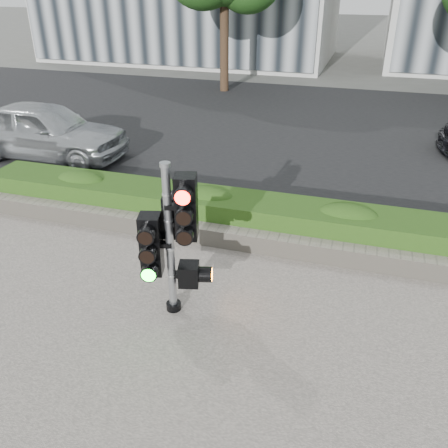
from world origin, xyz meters
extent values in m
plane|color=#51514C|center=(0.00, 0.00, 0.00)|extent=(120.00, 120.00, 0.00)
cube|color=black|center=(0.00, 10.00, 0.01)|extent=(60.00, 13.00, 0.02)
cube|color=gray|center=(0.00, 3.15, 0.06)|extent=(60.00, 0.25, 0.12)
cube|color=gray|center=(0.00, 1.90, 0.20)|extent=(12.00, 0.32, 0.34)
cube|color=#497524|center=(0.00, 2.55, 0.37)|extent=(12.00, 1.00, 0.68)
cylinder|color=black|center=(-4.50, 14.50, 2.02)|extent=(0.36, 0.36, 4.03)
cylinder|color=black|center=(-0.81, -0.15, 0.09)|extent=(0.22, 0.22, 0.11)
cylinder|color=gray|center=(-0.81, -0.15, 1.17)|extent=(0.12, 0.12, 2.29)
cylinder|color=gray|center=(-0.81, -0.15, 2.35)|extent=(0.15, 0.15, 0.06)
cube|color=#FF1107|center=(-0.55, -0.12, 1.76)|extent=(0.35, 0.35, 0.92)
cube|color=#14E51E|center=(-1.05, -0.25, 1.17)|extent=(0.35, 0.35, 0.92)
cube|color=black|center=(-0.84, 0.10, 1.48)|extent=(0.35, 0.35, 0.63)
cube|color=orange|center=(-0.58, -0.06, 0.64)|extent=(0.35, 0.35, 0.34)
imported|color=#ACB0B4|center=(-6.66, 5.08, 0.78)|extent=(4.46, 1.84, 1.51)
camera|label=1|loc=(1.60, -5.40, 4.52)|focal=38.00mm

